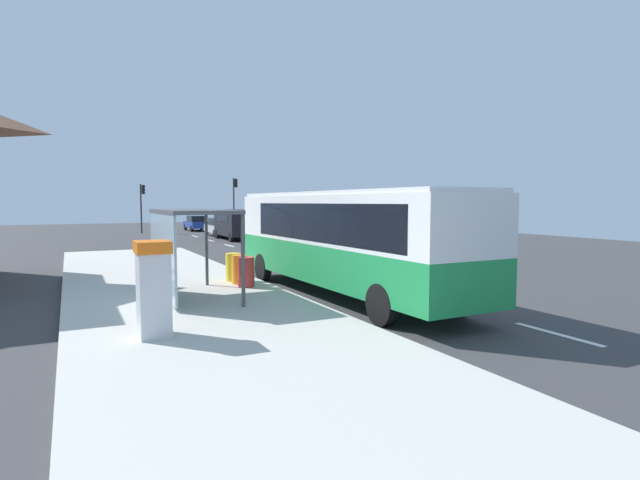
{
  "coord_description": "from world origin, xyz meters",
  "views": [
    {
      "loc": [
        -9.24,
        -13.3,
        2.9
      ],
      "look_at": [
        -1.0,
        3.09,
        1.5
      ],
      "focal_mm": 28.13,
      "sensor_mm": 36.0,
      "label": 1
    }
  ],
  "objects": [
    {
      "name": "recycling_bin_yellow",
      "position": [
        -4.2,
        3.4,
        0.66
      ],
      "size": [
        0.52,
        0.52,
        0.95
      ],
      "primitive_type": "cylinder",
      "color": "yellow",
      "rests_on": "sidewalk_platform"
    },
    {
      "name": "lane_stripe_seg_1",
      "position": [
        0.25,
        -1.0,
        0.01
      ],
      "size": [
        0.16,
        2.2,
        0.01
      ],
      "primitive_type": "cube",
      "color": "silver",
      "rests_on": "ground"
    },
    {
      "name": "recycling_bin_red",
      "position": [
        -4.2,
        2.0,
        0.66
      ],
      "size": [
        0.52,
        0.52,
        0.95
      ],
      "primitive_type": "cylinder",
      "color": "red",
      "rests_on": "sidewalk_platform"
    },
    {
      "name": "traffic_light_far_side",
      "position": [
        -3.09,
        35.54,
        3.04
      ],
      "size": [
        0.49,
        0.28,
        4.54
      ],
      "color": "#2D2D2D",
      "rests_on": "ground"
    },
    {
      "name": "bus_shelter",
      "position": [
        -6.41,
        0.97,
        2.1
      ],
      "size": [
        1.8,
        4.0,
        2.5
      ],
      "color": "#4C4C51",
      "rests_on": "sidewalk_platform"
    },
    {
      "name": "bus",
      "position": [
        -1.71,
        0.11,
        1.84
      ],
      "size": [
        2.71,
        11.05,
        3.21
      ],
      "color": "#1E8C47",
      "rests_on": "ground"
    },
    {
      "name": "sedan_near",
      "position": [
        2.3,
        37.3,
        0.79
      ],
      "size": [
        1.85,
        4.41,
        1.52
      ],
      "color": "navy",
      "rests_on": "ground"
    },
    {
      "name": "traffic_light_near_side",
      "position": [
        5.5,
        34.74,
        3.48
      ],
      "size": [
        0.49,
        0.28,
        5.25
      ],
      "color": "#2D2D2D",
      "rests_on": "ground"
    },
    {
      "name": "white_van",
      "position": [
        2.2,
        23.94,
        1.34
      ],
      "size": [
        2.1,
        5.23,
        2.3
      ],
      "color": "black",
      "rests_on": "ground"
    },
    {
      "name": "lane_stripe_seg_6",
      "position": [
        0.25,
        24.0,
        0.01
      ],
      "size": [
        0.16,
        2.2,
        0.01
      ],
      "primitive_type": "cube",
      "color": "silver",
      "rests_on": "ground"
    },
    {
      "name": "lane_stripe_seg_0",
      "position": [
        0.25,
        -6.0,
        0.01
      ],
      "size": [
        0.16,
        2.2,
        0.01
      ],
      "primitive_type": "cube",
      "color": "silver",
      "rests_on": "ground"
    },
    {
      "name": "sedan_far",
      "position": [
        2.3,
        28.52,
        0.79
      ],
      "size": [
        1.92,
        4.44,
        1.52
      ],
      "color": "#B7B7BC",
      "rests_on": "ground"
    },
    {
      "name": "lane_stripe_seg_5",
      "position": [
        0.25,
        19.0,
        0.01
      ],
      "size": [
        0.16,
        2.2,
        0.01
      ],
      "primitive_type": "cube",
      "color": "silver",
      "rests_on": "ground"
    },
    {
      "name": "sidewalk_platform",
      "position": [
        -6.4,
        2.0,
        0.09
      ],
      "size": [
        6.2,
        30.0,
        0.18
      ],
      "primitive_type": "cube",
      "color": "beige",
      "rests_on": "ground"
    },
    {
      "name": "lane_stripe_seg_7",
      "position": [
        0.25,
        29.0,
        0.01
      ],
      "size": [
        0.16,
        2.2,
        0.01
      ],
      "primitive_type": "cube",
      "color": "silver",
      "rests_on": "ground"
    },
    {
      "name": "lane_stripe_seg_3",
      "position": [
        0.25,
        9.0,
        0.01
      ],
      "size": [
        0.16,
        2.2,
        0.01
      ],
      "primitive_type": "cube",
      "color": "silver",
      "rests_on": "ground"
    },
    {
      "name": "ticket_machine",
      "position": [
        -7.76,
        -2.9,
        1.17
      ],
      "size": [
        0.66,
        0.76,
        1.94
      ],
      "color": "silver",
      "rests_on": "sidewalk_platform"
    },
    {
      "name": "recycling_bin_orange",
      "position": [
        -4.2,
        2.7,
        0.66
      ],
      "size": [
        0.52,
        0.52,
        0.95
      ],
      "primitive_type": "cylinder",
      "color": "orange",
      "rests_on": "sidewalk_platform"
    },
    {
      "name": "lane_stripe_seg_4",
      "position": [
        0.25,
        14.0,
        0.01
      ],
      "size": [
        0.16,
        2.2,
        0.01
      ],
      "primitive_type": "cube",
      "color": "silver",
      "rests_on": "ground"
    },
    {
      "name": "lane_stripe_seg_2",
      "position": [
        0.25,
        4.0,
        0.01
      ],
      "size": [
        0.16,
        2.2,
        0.01
      ],
      "primitive_type": "cube",
      "color": "silver",
      "rests_on": "ground"
    },
    {
      "name": "ground_plane",
      "position": [
        0.0,
        14.0,
        -0.02
      ],
      "size": [
        56.0,
        92.0,
        0.04
      ],
      "primitive_type": "cube",
      "color": "#38383A"
    }
  ]
}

